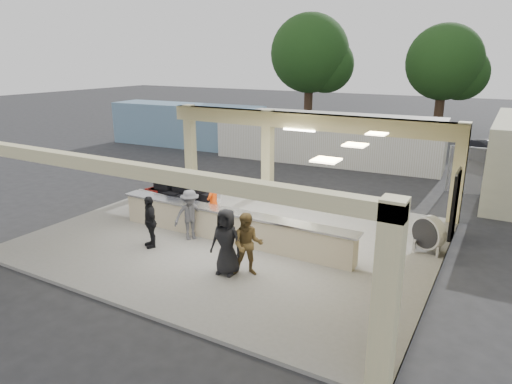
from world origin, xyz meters
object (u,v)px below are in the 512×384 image
Objects in this scene: passenger_d at (226,242)px; container_white at (326,138)px; baggage_handler at (213,203)px; car_dark at (491,153)px; passenger_a at (248,245)px; passenger_c at (190,215)px; container_blue at (187,125)px; passenger_b at (150,222)px; baggage_counter at (230,226)px; luggage_cart at (180,194)px; drum_fan at (428,233)px.

passenger_d is 14.42m from container_white.
car_dark is (7.47, 15.27, -0.28)m from baggage_handler.
passenger_a is 0.44× the size of car_dark.
container_blue reaches higher than passenger_c.
passenger_b reaches higher than car_dark.
container_white is (-1.65, 12.23, 0.74)m from baggage_counter.
luggage_cart is at bearing 121.86° from passenger_a.
car_dark is (7.44, 16.57, -0.26)m from passenger_c.
drum_fan is 0.70× the size of passenger_b.
baggage_counter is 0.80× the size of container_blue.
baggage_handler reaches higher than baggage_counter.
passenger_b is 0.41× the size of car_dark.
container_white is at bearing 97.67° from baggage_counter.
car_dark is 0.37× the size of container_blue.
passenger_b is (-0.65, -2.35, -0.03)m from baggage_handler.
luggage_cart is 11.22m from container_white.
drum_fan is at bearing 21.12° from baggage_counter.
passenger_b is at bearing -139.51° from baggage_counter.
passenger_d is (-0.52, -0.21, 0.04)m from passenger_a.
passenger_a is at bearing -151.37° from car_dark.
car_dark is at bearing 150.25° from baggage_handler.
passenger_a reaches higher than car_dark.
passenger_b reaches higher than baggage_counter.
container_blue is (-11.28, 12.39, 0.75)m from baggage_counter.
drum_fan is 19.67m from container_blue.
passenger_a reaches higher than passenger_b.
luggage_cart is 1.59× the size of passenger_a.
container_blue is at bearing 133.08° from luggage_cart.
passenger_d reaches higher than passenger_c.
luggage_cart is 2.82m from passenger_b.
baggage_counter is 3.04m from luggage_cart.
luggage_cart is 17.55m from car_dark.
container_blue is (-8.46, 11.31, 0.44)m from luggage_cart.
car_dark is at bearing 70.48° from passenger_d.
container_white is 9.63m from container_blue.
passenger_d is 0.17× the size of container_blue.
passenger_c is 0.13× the size of container_white.
passenger_b reaches higher than drum_fan.
baggage_counter is 4.61× the size of passenger_d.
container_blue reaches higher than passenger_d.
drum_fan is at bearing -58.26° from container_white.
passenger_b is at bearing 169.45° from passenger_d.
passenger_d reaches higher than passenger_b.
passenger_d is (1.13, -1.92, 0.40)m from baggage_counter.
baggage_handler is 0.92× the size of passenger_d.
drum_fan is 0.62× the size of passenger_d.
container_white is (-2.78, 14.15, 0.33)m from passenger_d.
car_dark is 0.31× the size of container_white.
container_white is (0.17, 13.78, 0.43)m from passenger_b.
drum_fan is 6.78m from baggage_handler.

